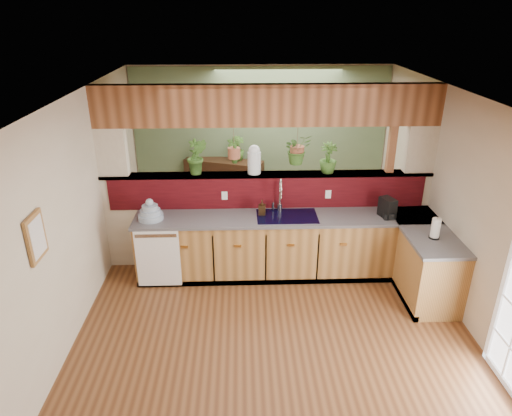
{
  "coord_description": "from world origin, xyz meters",
  "views": [
    {
      "loc": [
        -0.36,
        -4.62,
        3.51
      ],
      "look_at": [
        -0.18,
        0.7,
        1.15
      ],
      "focal_mm": 32.0,
      "sensor_mm": 36.0,
      "label": 1
    }
  ],
  "objects_px": {
    "faucet": "(280,194)",
    "soap_dispenser": "(262,207)",
    "coffee_maker": "(387,209)",
    "paper_towel": "(436,229)",
    "glass_jar": "(254,159)",
    "shelving_console": "(224,185)",
    "dish_stack": "(150,213)"
  },
  "relations": [
    {
      "from": "paper_towel",
      "to": "shelving_console",
      "type": "xyz_separation_m",
      "value": [
        -2.67,
        2.97,
        -0.53
      ]
    },
    {
      "from": "glass_jar",
      "to": "coffee_maker",
      "type": "bearing_deg",
      "value": -13.96
    },
    {
      "from": "soap_dispenser",
      "to": "coffee_maker",
      "type": "height_order",
      "value": "coffee_maker"
    },
    {
      "from": "coffee_maker",
      "to": "soap_dispenser",
      "type": "bearing_deg",
      "value": 154.0
    },
    {
      "from": "faucet",
      "to": "dish_stack",
      "type": "distance_m",
      "value": 1.76
    },
    {
      "from": "glass_jar",
      "to": "faucet",
      "type": "bearing_deg",
      "value": -32.72
    },
    {
      "from": "faucet",
      "to": "coffee_maker",
      "type": "bearing_deg",
      "value": -8.74
    },
    {
      "from": "dish_stack",
      "to": "soap_dispenser",
      "type": "relative_size",
      "value": 1.6
    },
    {
      "from": "dish_stack",
      "to": "coffee_maker",
      "type": "bearing_deg",
      "value": -0.72
    },
    {
      "from": "faucet",
      "to": "soap_dispenser",
      "type": "distance_m",
      "value": 0.3
    },
    {
      "from": "dish_stack",
      "to": "paper_towel",
      "type": "relative_size",
      "value": 1.2
    },
    {
      "from": "dish_stack",
      "to": "glass_jar",
      "type": "bearing_deg",
      "value": 16.06
    },
    {
      "from": "faucet",
      "to": "dish_stack",
      "type": "bearing_deg",
      "value": -174.08
    },
    {
      "from": "paper_towel",
      "to": "faucet",
      "type": "bearing_deg",
      "value": 155.2
    },
    {
      "from": "dish_stack",
      "to": "glass_jar",
      "type": "relative_size",
      "value": 0.83
    },
    {
      "from": "paper_towel",
      "to": "shelving_console",
      "type": "height_order",
      "value": "paper_towel"
    },
    {
      "from": "faucet",
      "to": "soap_dispenser",
      "type": "height_order",
      "value": "faucet"
    },
    {
      "from": "glass_jar",
      "to": "shelving_console",
      "type": "xyz_separation_m",
      "value": [
        -0.49,
        1.9,
        -1.09
      ]
    },
    {
      "from": "coffee_maker",
      "to": "shelving_console",
      "type": "relative_size",
      "value": 0.19
    },
    {
      "from": "soap_dispenser",
      "to": "shelving_console",
      "type": "height_order",
      "value": "soap_dispenser"
    },
    {
      "from": "shelving_console",
      "to": "soap_dispenser",
      "type": "bearing_deg",
      "value": -55.91
    },
    {
      "from": "dish_stack",
      "to": "coffee_maker",
      "type": "distance_m",
      "value": 3.17
    },
    {
      "from": "shelving_console",
      "to": "glass_jar",
      "type": "bearing_deg",
      "value": -56.37
    },
    {
      "from": "dish_stack",
      "to": "coffee_maker",
      "type": "height_order",
      "value": "dish_stack"
    },
    {
      "from": "dish_stack",
      "to": "shelving_console",
      "type": "height_order",
      "value": "dish_stack"
    },
    {
      "from": "coffee_maker",
      "to": "shelving_console",
      "type": "distance_m",
      "value": 3.3
    },
    {
      "from": "paper_towel",
      "to": "glass_jar",
      "type": "distance_m",
      "value": 2.49
    },
    {
      "from": "soap_dispenser",
      "to": "dish_stack",
      "type": "bearing_deg",
      "value": -176.26
    },
    {
      "from": "glass_jar",
      "to": "shelving_console",
      "type": "distance_m",
      "value": 2.25
    },
    {
      "from": "paper_towel",
      "to": "glass_jar",
      "type": "xyz_separation_m",
      "value": [
        -2.18,
        1.07,
        0.57
      ]
    },
    {
      "from": "paper_towel",
      "to": "coffee_maker",
      "type": "bearing_deg",
      "value": 122.73
    },
    {
      "from": "soap_dispenser",
      "to": "paper_towel",
      "type": "distance_m",
      "value": 2.22
    }
  ]
}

